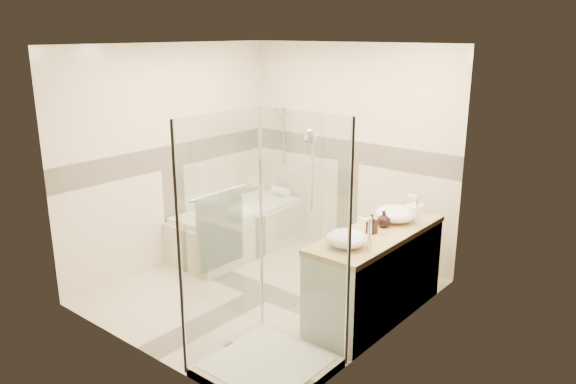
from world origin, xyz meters
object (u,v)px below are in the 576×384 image
Objects in this scene: vessel_sink_near at (395,214)px; amenity_bottle_b at (384,219)px; vanity at (376,274)px; shower_enclosure at (262,306)px; amenity_bottle_a at (372,224)px; bathtub at (238,227)px; vessel_sink_far at (346,238)px.

amenity_bottle_b is (0.00, -0.22, 0.00)m from vessel_sink_near.
vanity is 1.31m from shower_enclosure.
shower_enclosure is at bearing -99.51° from vessel_sink_near.
shower_enclosure is 5.24× the size of vessel_sink_near.
shower_enclosure is 11.37× the size of amenity_bottle_a.
vanity is 4.16× the size of vessel_sink_near.
vessel_sink_near reaches higher than bathtub.
amenity_bottle_b is at bearing -5.68° from bathtub.
amenity_bottle_a reaches higher than amenity_bottle_b.
amenity_bottle_a is (0.00, -0.43, 0.01)m from vessel_sink_near.
amenity_bottle_a is at bearing -105.15° from vanity.
amenity_bottle_a is 0.21m from amenity_bottle_b.
vessel_sink_far is 2.25× the size of amenity_bottle_b.
shower_enclosure is (1.86, -1.62, 0.20)m from bathtub.
vessel_sink_near is at bearing 93.20° from vanity.
vanity is 0.70m from vessel_sink_far.
amenity_bottle_a is at bearing -11.25° from bathtub.
amenity_bottle_b reaches higher than bathtub.
amenity_bottle_a is (0.00, 0.41, 0.02)m from vessel_sink_far.
shower_enclosure reaches higher than vessel_sink_near.
shower_enclosure is (-0.29, -1.27, 0.08)m from vanity.
shower_enclosure is at bearing -100.96° from amenity_bottle_b.
amenity_bottle_b is at bearing 90.00° from vessel_sink_far.
shower_enclosure is at bearing -109.20° from vessel_sink_far.
vessel_sink_far is at bearing -90.00° from amenity_bottle_b.
vessel_sink_far is (-0.02, -0.49, 0.50)m from vanity.
amenity_bottle_b is at bearing 79.04° from shower_enclosure.
shower_enclosure is at bearing -102.97° from vanity.
amenity_bottle_a is (-0.02, -0.07, 0.51)m from vanity.
amenity_bottle_b is at bearing 98.22° from vanity.
shower_enclosure reaches higher than vanity.
bathtub is 2.23m from amenity_bottle_b.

